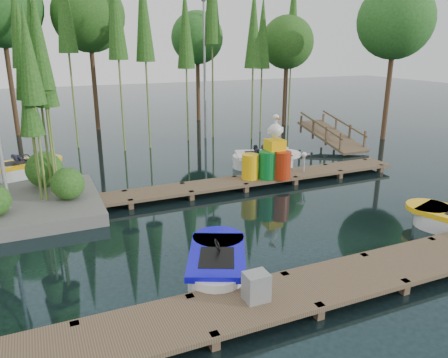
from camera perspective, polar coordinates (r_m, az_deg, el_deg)
name	(u,v)px	position (r m, az deg, el deg)	size (l,w,h in m)	color
ground_plane	(215,221)	(12.86, -1.15, -5.56)	(90.00, 90.00, 0.00)	#192B2F
near_dock	(301,291)	(9.21, 10.02, -14.19)	(18.00, 1.50, 0.50)	brown
far_dock	(214,185)	(15.30, -1.30, -0.83)	(15.00, 1.20, 0.50)	brown
tree_screen	(81,17)	(21.71, -18.18, 19.51)	(34.42, 18.53, 10.31)	#4A321F
lamp_rear	(204,58)	(23.55, -2.58, 15.56)	(0.30, 0.30, 7.25)	gray
ramp	(331,135)	(22.51, 13.86, 5.56)	(1.50, 3.94, 1.49)	brown
boat_blue	(217,264)	(9.97, -0.89, -11.09)	(2.25, 2.98, 0.92)	white
boat_yellow_far	(25,168)	(18.82, -24.55, 1.26)	(2.98, 1.98, 1.37)	white
boat_white_far	(264,160)	(18.41, 5.26, 2.51)	(3.13, 2.09, 1.36)	white
utility_cabinet	(256,287)	(8.57, 4.24, -13.84)	(0.46, 0.39, 0.56)	gray
yellow_barrel	(250,167)	(15.71, 3.43, 1.63)	(0.60, 0.60, 0.91)	yellow
drum_cluster	(276,159)	(15.97, 6.81, 2.63)	(1.33, 1.22, 2.30)	#0D752A
seagull_post	(304,158)	(16.83, 10.40, 2.66)	(0.48, 0.26, 0.76)	gray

